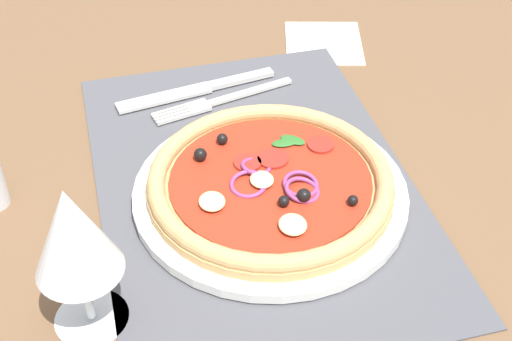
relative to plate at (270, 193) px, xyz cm
name	(u,v)px	position (x,y,z in cm)	size (l,w,h in cm)	color
ground_plane	(254,192)	(2.90, 0.96, -2.14)	(190.00, 140.00, 2.40)	brown
placemat	(254,182)	(2.90, 0.96, -0.74)	(47.56, 32.21, 0.40)	#4C4C51
plate	(270,193)	(0.00, 0.00, 0.00)	(27.82, 27.82, 1.08)	silver
pizza	(270,181)	(-0.02, 0.01, 1.62)	(24.83, 24.83, 2.67)	tan
fork	(217,101)	(17.65, 1.74, -0.32)	(5.46, 17.89, 0.44)	silver
knife	(195,90)	(20.63, 3.75, -0.29)	(4.66, 20.02, 0.62)	silver
wine_glass	(73,237)	(-10.70, 18.92, 9.16)	(7.20, 7.20, 14.90)	silver
napkin	(324,42)	(28.20, -15.32, -0.76)	(11.27, 10.14, 0.36)	silver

